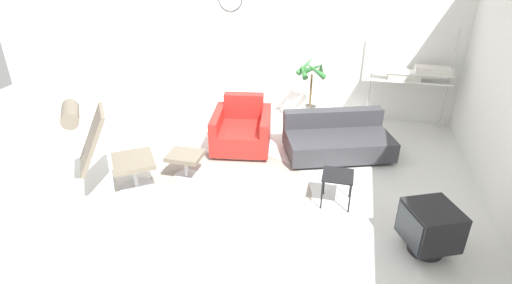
{
  "coord_description": "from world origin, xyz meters",
  "views": [
    {
      "loc": [
        1.39,
        -4.27,
        2.9
      ],
      "look_at": [
        0.28,
        0.24,
        0.55
      ],
      "focal_mm": 28.0,
      "sensor_mm": 36.0,
      "label": 1
    }
  ],
  "objects_px": {
    "armchair_red": "(242,131)",
    "potted_plant": "(310,92)",
    "ottoman": "(185,160)",
    "couch_low": "(337,140)",
    "side_table": "(338,178)",
    "shelf_unit": "(415,75)",
    "crt_television": "(430,228)",
    "lounge_chair": "(101,142)"
  },
  "relations": [
    {
      "from": "ottoman",
      "to": "crt_television",
      "type": "height_order",
      "value": "crt_television"
    },
    {
      "from": "armchair_red",
      "to": "potted_plant",
      "type": "xyz_separation_m",
      "value": [
        0.89,
        1.19,
        0.29
      ]
    },
    {
      "from": "armchair_red",
      "to": "ottoman",
      "type": "bearing_deg",
      "value": 55.56
    },
    {
      "from": "lounge_chair",
      "to": "armchair_red",
      "type": "relative_size",
      "value": 1.18
    },
    {
      "from": "crt_television",
      "to": "lounge_chair",
      "type": "bearing_deg",
      "value": 62.64
    },
    {
      "from": "armchair_red",
      "to": "couch_low",
      "type": "xyz_separation_m",
      "value": [
        1.44,
        0.14,
        -0.05
      ]
    },
    {
      "from": "lounge_chair",
      "to": "potted_plant",
      "type": "height_order",
      "value": "lounge_chair"
    },
    {
      "from": "ottoman",
      "to": "lounge_chair",
      "type": "bearing_deg",
      "value": -144.34
    },
    {
      "from": "couch_low",
      "to": "side_table",
      "type": "xyz_separation_m",
      "value": [
        0.08,
        -1.3,
        0.13
      ]
    },
    {
      "from": "armchair_red",
      "to": "potted_plant",
      "type": "distance_m",
      "value": 1.52
    },
    {
      "from": "ottoman",
      "to": "shelf_unit",
      "type": "xyz_separation_m",
      "value": [
        3.04,
        2.44,
        0.68
      ]
    },
    {
      "from": "ottoman",
      "to": "armchair_red",
      "type": "height_order",
      "value": "armchair_red"
    },
    {
      "from": "ottoman",
      "to": "side_table",
      "type": "xyz_separation_m",
      "value": [
        2.01,
        -0.11,
        0.09
      ]
    },
    {
      "from": "armchair_red",
      "to": "couch_low",
      "type": "height_order",
      "value": "armchair_red"
    },
    {
      "from": "couch_low",
      "to": "potted_plant",
      "type": "xyz_separation_m",
      "value": [
        -0.55,
        1.05,
        0.35
      ]
    },
    {
      "from": "lounge_chair",
      "to": "shelf_unit",
      "type": "relative_size",
      "value": 0.72
    },
    {
      "from": "lounge_chair",
      "to": "couch_low",
      "type": "bearing_deg",
      "value": 87.21
    },
    {
      "from": "armchair_red",
      "to": "couch_low",
      "type": "relative_size",
      "value": 0.6
    },
    {
      "from": "armchair_red",
      "to": "shelf_unit",
      "type": "relative_size",
      "value": 0.61
    },
    {
      "from": "armchair_red",
      "to": "crt_television",
      "type": "bearing_deg",
      "value": 134.69
    },
    {
      "from": "armchair_red",
      "to": "shelf_unit",
      "type": "distance_m",
      "value": 2.98
    },
    {
      "from": "crt_television",
      "to": "potted_plant",
      "type": "bearing_deg",
      "value": 3.25
    },
    {
      "from": "shelf_unit",
      "to": "side_table",
      "type": "bearing_deg",
      "value": -111.91
    },
    {
      "from": "armchair_red",
      "to": "side_table",
      "type": "bearing_deg",
      "value": 133.37
    },
    {
      "from": "couch_low",
      "to": "armchair_red",
      "type": "bearing_deg",
      "value": -14.37
    },
    {
      "from": "armchair_red",
      "to": "potted_plant",
      "type": "bearing_deg",
      "value": -136.16
    },
    {
      "from": "armchair_red",
      "to": "couch_low",
      "type": "bearing_deg",
      "value": 176.33
    },
    {
      "from": "couch_low",
      "to": "side_table",
      "type": "bearing_deg",
      "value": 73.56
    },
    {
      "from": "ottoman",
      "to": "side_table",
      "type": "relative_size",
      "value": 1.13
    },
    {
      "from": "ottoman",
      "to": "potted_plant",
      "type": "xyz_separation_m",
      "value": [
        1.39,
        2.24,
        0.3
      ]
    },
    {
      "from": "potted_plant",
      "to": "crt_television",
      "type": "bearing_deg",
      "value": -62.07
    },
    {
      "from": "lounge_chair",
      "to": "ottoman",
      "type": "bearing_deg",
      "value": 90.0
    },
    {
      "from": "side_table",
      "to": "crt_television",
      "type": "xyz_separation_m",
      "value": [
        0.96,
        -0.65,
        -0.06
      ]
    },
    {
      "from": "lounge_chair",
      "to": "couch_low",
      "type": "height_order",
      "value": "lounge_chair"
    },
    {
      "from": "side_table",
      "to": "shelf_unit",
      "type": "distance_m",
      "value": 2.81
    },
    {
      "from": "shelf_unit",
      "to": "crt_television",
      "type": "bearing_deg",
      "value": -91.1
    },
    {
      "from": "potted_plant",
      "to": "side_table",
      "type": "bearing_deg",
      "value": -75.1
    },
    {
      "from": "ottoman",
      "to": "shelf_unit",
      "type": "height_order",
      "value": "shelf_unit"
    },
    {
      "from": "side_table",
      "to": "lounge_chair",
      "type": "bearing_deg",
      "value": -170.57
    },
    {
      "from": "lounge_chair",
      "to": "shelf_unit",
      "type": "xyz_separation_m",
      "value": [
        3.85,
        3.02,
        0.22
      ]
    },
    {
      "from": "couch_low",
      "to": "crt_television",
      "type": "height_order",
      "value": "couch_low"
    },
    {
      "from": "ottoman",
      "to": "couch_low",
      "type": "xyz_separation_m",
      "value": [
        1.93,
        1.19,
        -0.05
      ]
    }
  ]
}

